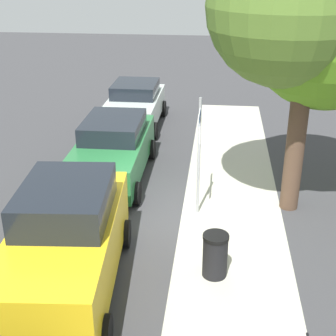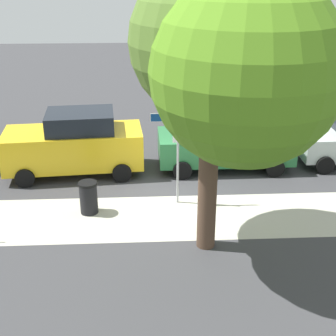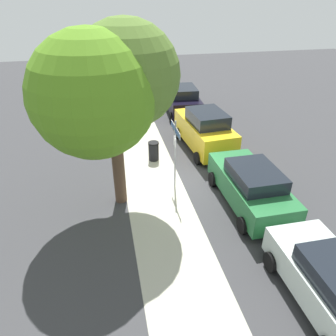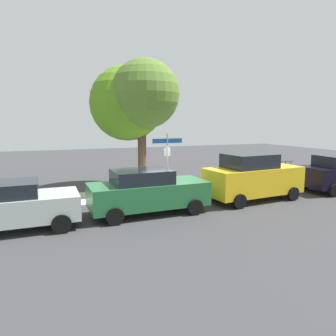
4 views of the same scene
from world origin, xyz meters
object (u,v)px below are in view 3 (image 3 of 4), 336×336
car_green (251,185)px  car_black (182,100)px  car_silver (333,282)px  car_yellow (205,130)px  shade_tree (110,87)px  street_sign (175,142)px  trash_bin (154,151)px

car_green → car_black: size_ratio=1.00×
car_silver → car_yellow: (10.06, 0.41, 0.23)m
shade_tree → car_yellow: bearing=-49.0°
car_silver → car_green: car_green is taller
car_silver → car_black: car_black is taller
car_silver → car_black: bearing=0.6°
car_black → shade_tree: bearing=156.6°
car_silver → car_yellow: car_yellow is taller
car_black → car_yellow: bearing=-178.1°
shade_tree → street_sign: bearing=-70.4°
car_silver → car_yellow: size_ratio=0.86×
car_green → car_black: (10.94, 0.06, 0.05)m
car_green → trash_bin: bearing=33.9°
car_silver → shade_tree: bearing=41.9°
car_yellow → trash_bin: car_yellow is taller
car_yellow → car_silver: bearing=177.8°
street_sign → car_black: bearing=-15.9°
street_sign → trash_bin: street_sign is taller
street_sign → trash_bin: (2.64, 0.50, -1.67)m
street_sign → car_silver: bearing=-157.2°
car_silver → car_yellow: bearing=2.1°
car_black → car_silver: bearing=-175.6°
shade_tree → car_green: 6.52m
shade_tree → trash_bin: bearing=-29.1°
shade_tree → car_yellow: (4.23, -4.87, -3.75)m
street_sign → car_green: 3.50m
car_silver → car_yellow: 10.07m
car_green → street_sign: bearing=53.4°
car_yellow → street_sign: bearing=139.9°
car_silver → trash_bin: bearing=19.3°
trash_bin → car_black: bearing=-25.7°
car_yellow → trash_bin: 3.05m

